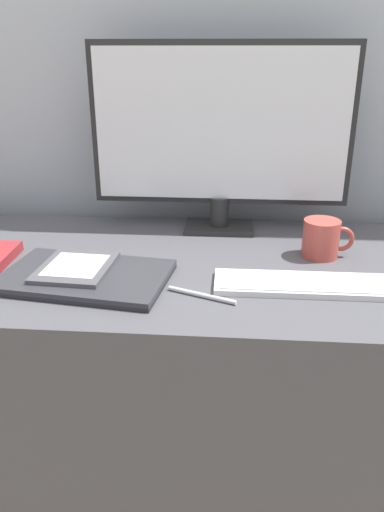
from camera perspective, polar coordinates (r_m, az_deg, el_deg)
The scene contains 8 objects.
wall_back at distance 1.38m, azimuth 1.71°, elevation 24.60°, with size 3.60×0.05×2.40m.
desk at distance 1.27m, azimuth 0.34°, elevation -15.86°, with size 1.42×0.60×0.72m.
monitor at distance 1.23m, azimuth 3.34°, elevation 13.91°, with size 0.63×0.11×0.45m.
keyboard at distance 0.99m, azimuth 12.41°, elevation -3.16°, with size 0.34×0.10×0.01m.
laptop at distance 1.02m, azimuth -12.08°, elevation -2.33°, with size 0.35×0.25×0.02m.
ereader at distance 1.03m, azimuth -13.15°, elevation -1.25°, with size 0.15×0.17×0.01m.
coffee_mug at distance 1.14m, azimuth 14.64°, elevation 1.95°, with size 0.11×0.08×0.08m.
pen at distance 0.93m, azimuth 1.11°, elevation -4.49°, with size 0.13×0.06×0.01m.
Camera 1 is at (0.07, -0.80, 1.15)m, focal length 35.00 mm.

